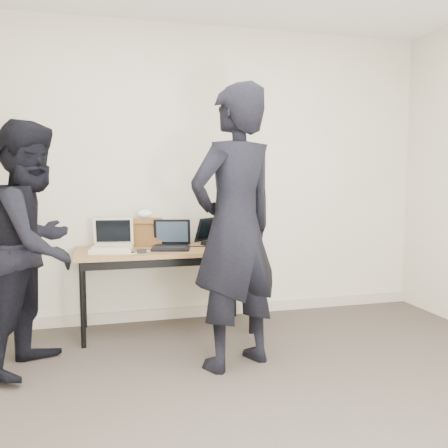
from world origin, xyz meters
name	(u,v)px	position (x,y,z in m)	size (l,w,h in m)	color
room	(289,177)	(0.00, 0.00, 1.35)	(4.60, 4.60, 2.80)	#433A33
desk	(166,256)	(-0.34, 1.89, 0.66)	(1.50, 0.66, 0.72)	olive
laptop_beige	(112,245)	(-0.79, 1.88, 0.77)	(0.38, 0.37, 0.27)	beige
laptop_center	(171,242)	(-0.29, 1.89, 0.78)	(0.38, 0.37, 0.24)	black
laptop_right	(217,238)	(0.16, 2.07, 0.77)	(0.45, 0.45, 0.24)	black
leather_satchel	(141,232)	(-0.52, 2.12, 0.85)	(0.38, 0.24, 0.25)	brown
tissue	(145,214)	(-0.49, 2.12, 1.00)	(0.13, 0.10, 0.08)	white
equipment_box	(230,236)	(0.29, 2.08, 0.78)	(0.22, 0.19, 0.13)	black
power_brick	(142,251)	(-0.56, 1.72, 0.73)	(0.07, 0.05, 0.03)	black
cables	(171,248)	(-0.29, 1.90, 0.72)	(1.14, 0.51, 0.01)	silver
person_typist	(235,228)	(0.01, 0.99, 0.99)	(0.72, 0.47, 1.97)	black
person_observer	(34,246)	(-1.34, 1.34, 0.86)	(0.84, 0.65, 1.72)	black
baseboard	(197,312)	(0.00, 2.23, 0.05)	(4.50, 0.03, 0.10)	#B2A793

